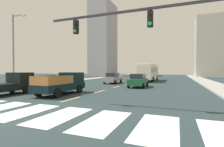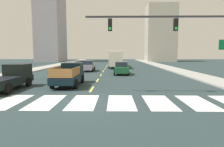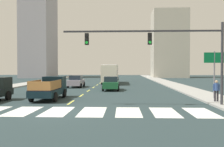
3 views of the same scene
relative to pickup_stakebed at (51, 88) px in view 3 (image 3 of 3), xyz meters
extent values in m
plane|color=#263639|center=(2.29, -6.15, -0.94)|extent=(160.00, 160.00, 0.00)
cube|color=#9A9B97|center=(14.46, 11.85, -0.86)|extent=(3.17, 110.00, 0.15)
cube|color=#9A9B97|center=(-9.87, 11.85, -0.86)|extent=(3.17, 110.00, 0.15)
cube|color=silver|center=(0.05, -6.15, -0.93)|extent=(1.57, 3.54, 0.01)
cube|color=silver|center=(2.29, -6.15, -0.93)|extent=(1.57, 3.54, 0.01)
cube|color=silver|center=(4.53, -6.15, -0.93)|extent=(1.57, 3.54, 0.01)
cube|color=silver|center=(6.77, -6.15, -0.93)|extent=(1.57, 3.54, 0.01)
cube|color=silver|center=(9.02, -6.15, -0.93)|extent=(1.57, 3.54, 0.01)
cube|color=silver|center=(11.26, -6.15, -0.93)|extent=(1.57, 3.54, 0.01)
cube|color=#DAD44F|center=(2.29, -2.15, -0.93)|extent=(0.16, 2.40, 0.01)
cube|color=#DAD44F|center=(2.29, 2.85, -0.93)|extent=(0.16, 2.40, 0.01)
cube|color=#DAD44F|center=(2.29, 7.85, -0.93)|extent=(0.16, 2.40, 0.01)
cube|color=#DAD44F|center=(2.29, 12.85, -0.93)|extent=(0.16, 2.40, 0.01)
cube|color=#DAD44F|center=(2.29, 17.85, -0.93)|extent=(0.16, 2.40, 0.01)
cube|color=#DAD44F|center=(2.29, 22.85, -0.93)|extent=(0.16, 2.40, 0.01)
cube|color=#DAD44F|center=(2.29, 27.85, -0.93)|extent=(0.16, 2.40, 0.01)
cube|color=#DAD44F|center=(2.29, 32.85, -0.93)|extent=(0.16, 2.40, 0.01)
cube|color=black|center=(0.00, -0.44, -0.26)|extent=(1.96, 5.20, 0.56)
cube|color=black|center=(0.00, 1.26, 0.52)|extent=(1.84, 1.60, 1.00)
cube|color=#19232D|center=(0.00, 1.70, 0.70)|extent=(1.72, 0.08, 0.56)
cube|color=black|center=(0.00, -1.39, 0.05)|extent=(1.84, 3.30, 0.06)
cylinder|color=black|center=(-0.98, 1.12, -0.54)|extent=(0.22, 0.80, 0.80)
cylinder|color=black|center=(0.98, 1.12, -0.54)|extent=(0.22, 0.80, 0.80)
cylinder|color=black|center=(-0.98, -2.00, -0.54)|extent=(0.22, 0.80, 0.80)
cylinder|color=black|center=(0.98, -2.00, -0.54)|extent=(0.22, 0.80, 0.80)
cube|color=#986534|center=(-0.90, -1.39, 0.43)|extent=(0.06, 3.17, 0.70)
cube|color=#986534|center=(0.90, -1.39, 0.43)|extent=(0.06, 3.17, 0.70)
cube|color=#986534|center=(0.00, -2.97, 0.43)|extent=(1.80, 0.06, 0.70)
cube|color=#19232D|center=(-4.32, -0.47, 0.70)|extent=(1.72, 0.08, 0.56)
cylinder|color=black|center=(-3.34, -1.05, -0.54)|extent=(0.22, 0.80, 0.80)
cube|color=beige|center=(4.28, 21.41, 0.91)|extent=(2.50, 10.80, 2.70)
cube|color=#19232D|center=(4.28, 21.41, 1.26)|extent=(2.52, 9.94, 0.80)
cube|color=silver|center=(4.28, 21.41, 2.32)|extent=(2.40, 10.37, 0.12)
cylinder|color=black|center=(3.03, 24.76, -0.44)|extent=(0.22, 1.00, 1.00)
cylinder|color=black|center=(5.53, 24.76, -0.44)|extent=(0.22, 1.00, 1.00)
cylinder|color=black|center=(3.03, 18.44, -0.44)|extent=(0.22, 1.00, 1.00)
cylinder|color=black|center=(5.53, 18.44, -0.44)|extent=(0.22, 1.00, 1.00)
cube|color=#1B5931|center=(5.00, 8.59, -0.24)|extent=(1.80, 4.40, 0.76)
cube|color=#1E2833|center=(5.00, 8.44, 0.46)|extent=(1.58, 2.11, 0.64)
cylinder|color=black|center=(4.10, 9.96, -0.62)|extent=(0.22, 0.64, 0.64)
cylinder|color=black|center=(5.90, 9.96, -0.62)|extent=(0.22, 0.64, 0.64)
cylinder|color=black|center=(4.10, 7.23, -0.62)|extent=(0.22, 0.64, 0.64)
cylinder|color=black|center=(5.90, 7.23, -0.62)|extent=(0.22, 0.64, 0.64)
cube|color=#958B9B|center=(-0.20, 13.05, -0.24)|extent=(1.80, 4.40, 0.76)
cube|color=#1E2833|center=(-0.20, 12.90, 0.46)|extent=(1.58, 2.11, 0.64)
cylinder|color=black|center=(-1.10, 14.41, -0.62)|extent=(0.22, 0.64, 0.64)
cylinder|color=black|center=(0.70, 14.41, -0.62)|extent=(0.22, 0.64, 0.64)
cylinder|color=black|center=(-1.10, 11.68, -0.62)|extent=(0.22, 0.64, 0.64)
cylinder|color=black|center=(0.70, 11.68, -0.62)|extent=(0.22, 0.64, 0.64)
cylinder|color=#2D2D33|center=(13.48, -3.73, 2.06)|extent=(0.18, 0.18, 6.00)
cube|color=#2D2D33|center=(7.79, -3.73, 4.46)|extent=(11.36, 0.12, 0.12)
cube|color=black|center=(8.36, -3.73, 3.91)|extent=(0.28, 0.24, 0.84)
cylinder|color=black|center=(8.36, -3.86, 4.17)|extent=(0.20, 0.04, 0.20)
cylinder|color=black|center=(8.36, -3.86, 3.91)|extent=(0.20, 0.04, 0.20)
cylinder|color=green|center=(8.36, -3.86, 3.65)|extent=(0.20, 0.04, 0.20)
cube|color=black|center=(3.82, -3.73, 3.91)|extent=(0.28, 0.24, 0.84)
cylinder|color=black|center=(3.82, -3.86, 4.17)|extent=(0.20, 0.04, 0.20)
cylinder|color=black|center=(3.82, -3.86, 3.91)|extent=(0.20, 0.04, 0.20)
cylinder|color=green|center=(3.82, -3.86, 3.65)|extent=(0.20, 0.04, 0.20)
cylinder|color=slate|center=(14.37, 0.10, 1.16)|extent=(0.12, 0.12, 4.20)
cube|color=#085D30|center=(14.32, 0.08, 2.71)|extent=(1.70, 0.06, 0.90)
cylinder|color=black|center=(13.62, -2.09, -0.37)|extent=(0.14, 0.14, 0.84)
cylinder|color=black|center=(13.82, -2.09, -0.37)|extent=(0.14, 0.14, 0.84)
cylinder|color=#304A82|center=(13.72, -2.09, 0.34)|extent=(0.34, 0.34, 0.58)
cylinder|color=#304A82|center=(13.50, -2.09, 0.30)|extent=(0.09, 0.09, 0.54)
cylinder|color=#304A82|center=(13.94, -2.09, 0.30)|extent=(0.09, 0.09, 0.54)
sphere|color=tan|center=(13.72, -2.09, 0.74)|extent=(0.22, 0.22, 0.22)
cube|color=#9A98A1|center=(-17.82, 48.05, 13.17)|extent=(7.85, 11.58, 28.22)
cube|color=#B0AB9B|center=(19.82, 49.07, 8.63)|extent=(9.73, 7.86, 19.14)
camera|label=1|loc=(9.73, -12.70, 1.24)|focal=27.06mm
camera|label=2|loc=(4.17, -17.04, 1.96)|focal=30.09mm
camera|label=3|loc=(6.41, -21.19, 1.81)|focal=38.74mm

